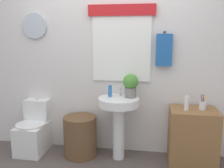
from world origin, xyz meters
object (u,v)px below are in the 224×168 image
Objects in this scene: potted_plant at (131,85)px; laundry_hamper at (80,136)px; lotion_bottle at (187,103)px; toilet at (34,132)px; toothbrush_cup at (203,105)px; wooden_cabinet at (192,137)px; pedestal_sink at (119,113)px; soap_bottle at (110,91)px.

laundry_hamper is at bearing -174.75° from potted_plant.
potted_plant is 0.71m from lotion_bottle.
toothbrush_cup is at bearing -0.30° from toilet.
potted_plant is (-0.77, 0.06, 0.62)m from wooden_cabinet.
lotion_bottle reaches higher than pedestal_sink.
toilet is at bearing 178.48° from pedestal_sink.
toilet is at bearing 177.32° from laundry_hamper.
lotion_bottle is (1.33, -0.04, 0.52)m from laundry_hamper.
toothbrush_cup is (0.10, 0.02, 0.41)m from wooden_cabinet.
wooden_cabinet is 2.36× the size of potted_plant.
pedestal_sink is at bearing 0.00° from laundry_hamper.
lotion_bottle reaches higher than toilet.
soap_bottle reaches higher than toothbrush_cup.
soap_bottle is (-1.03, 0.05, 0.53)m from wooden_cabinet.
soap_bottle is at bearing 177.23° from wooden_cabinet.
soap_bottle is at bearing 1.01° from toilet.
laundry_hamper is 0.66× the size of pedestal_sink.
pedestal_sink is 4.71× the size of lotion_bottle.
toilet is 1.02× the size of wooden_cabinet.
toilet is at bearing 179.70° from toothbrush_cup.
lotion_bottle reaches higher than laundry_hamper.
toothbrush_cup is (0.20, 0.06, -0.03)m from lotion_bottle.
lotion_bottle is (-0.10, -0.04, 0.44)m from wooden_cabinet.
potted_plant is 1.61× the size of toothbrush_cup.
potted_plant is 1.73× the size of lotion_bottle.
toilet is 0.67m from laundry_hamper.
toothbrush_cup is at bearing 16.97° from lotion_bottle.
soap_bottle is 0.27m from potted_plant.
soap_bottle is 1.14m from toothbrush_cup.
lotion_bottle is 0.93× the size of toothbrush_cup.
pedestal_sink is 0.84m from lotion_bottle.
wooden_cabinet is 1.16m from soap_bottle.
potted_plant reaches higher than laundry_hamper.
wooden_cabinet is at bearing 0.00° from pedestal_sink.
lotion_bottle is at bearing -8.42° from potted_plant.
toilet is at bearing 179.14° from wooden_cabinet.
soap_bottle reaches higher than toilet.
soap_bottle is (-0.12, 0.05, 0.28)m from pedestal_sink.
lotion_bottle is 0.21m from toothbrush_cup.
lotion_bottle is (2.00, -0.07, 0.51)m from toilet.
potted_plant is at bearing 171.58° from lotion_bottle.
pedestal_sink is (0.51, 0.00, 0.34)m from laundry_hamper.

